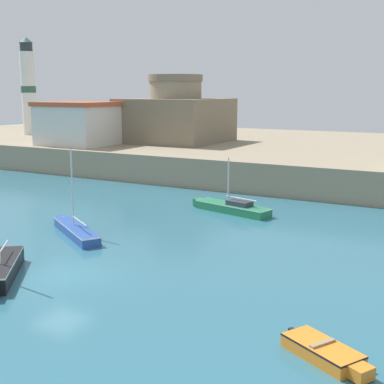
# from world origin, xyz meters

# --- Properties ---
(ground_plane) EXTENTS (200.00, 200.00, 0.00)m
(ground_plane) POSITION_xyz_m (0.00, 0.00, 0.00)
(ground_plane) COLOR #2D667A
(quay_seawall) EXTENTS (120.00, 40.00, 2.88)m
(quay_seawall) POSITION_xyz_m (0.00, 44.24, 1.44)
(quay_seawall) COLOR gray
(quay_seawall) RESTS_ON ground
(dinghy_orange_0) EXTENTS (3.51, 2.53, 0.60)m
(dinghy_orange_0) POSITION_xyz_m (14.05, -1.92, 0.29)
(dinghy_orange_0) COLOR orange
(dinghy_orange_0) RESTS_ON ground
(sailboat_green_1) EXTENTS (7.03, 2.94, 4.20)m
(sailboat_green_1) POSITION_xyz_m (1.57, 17.09, 0.41)
(sailboat_green_1) COLOR #237A4C
(sailboat_green_1) RESTS_ON ground
(sailboat_black_3) EXTENTS (4.43, 5.27, 5.31)m
(sailboat_black_3) POSITION_xyz_m (-2.24, -1.68, 0.46)
(sailboat_black_3) COLOR black
(sailboat_black_3) RESTS_ON ground
(sailboat_blue_4) EXTENTS (6.36, 4.44, 5.56)m
(sailboat_blue_4) POSITION_xyz_m (-4.42, 6.21, 0.36)
(sailboat_blue_4) COLOR #284C9E
(sailboat_blue_4) RESTS_ON ground
(fortress) EXTENTS (11.46, 11.46, 8.17)m
(fortress) POSITION_xyz_m (-16.00, 37.96, 6.00)
(fortress) COLOR #796C57
(fortress) RESTS_ON quay_seawall
(lighthouse) EXTENTS (2.10, 2.10, 13.67)m
(lighthouse) POSITION_xyz_m (-40.00, 37.06, 9.52)
(lighthouse) COLOR silver
(lighthouse) RESTS_ON quay_seawall
(harbor_shed_mid_row) EXTENTS (8.38, 6.99, 4.99)m
(harbor_shed_mid_row) POSITION_xyz_m (-24.00, 29.01, 5.39)
(harbor_shed_mid_row) COLOR silver
(harbor_shed_mid_row) RESTS_ON quay_seawall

